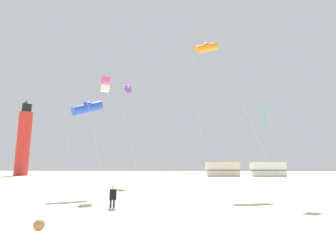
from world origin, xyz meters
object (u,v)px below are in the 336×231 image
(kite_tube_violet, at_px, (128,89))
(rv_van_white, at_px, (268,169))
(kite_tube_blue, at_px, (87,108))
(lighthouse_distant, at_px, (24,139))
(kite_box_rainbow, at_px, (105,84))
(kite_tube_orange, at_px, (207,48))
(kite_flyer_standing, at_px, (113,196))
(rv_van_cream, at_px, (223,169))
(kite_diamond_cyan, at_px, (265,110))

(kite_tube_violet, distance_m, rv_van_white, 34.27)
(kite_tube_blue, xyz_separation_m, lighthouse_distant, (-28.41, 37.52, 1.24))
(kite_box_rainbow, bearing_deg, rv_van_white, 57.54)
(kite_tube_blue, relative_size, kite_tube_violet, 0.61)
(kite_box_rainbow, bearing_deg, kite_tube_orange, 27.10)
(kite_flyer_standing, distance_m, rv_van_cream, 42.64)
(kite_flyer_standing, bearing_deg, kite_tube_orange, -136.50)
(kite_tube_violet, xyz_separation_m, kite_tube_orange, (9.11, -6.75, 2.04))
(kite_tube_orange, bearing_deg, rv_van_cream, 80.86)
(kite_tube_violet, height_order, rv_van_white, kite_tube_violet)
(kite_tube_violet, bearing_deg, rv_van_white, 46.14)
(kite_tube_orange, bearing_deg, kite_diamond_cyan, -70.43)
(kite_box_rainbow, bearing_deg, kite_tube_violet, 93.26)
(rv_van_white, bearing_deg, lighthouse_distant, 179.20)
(kite_diamond_cyan, relative_size, rv_van_cream, 0.90)
(kite_tube_orange, distance_m, kite_diamond_cyan, 11.55)
(kite_tube_orange, bearing_deg, lighthouse_distant, 139.15)
(rv_van_white, bearing_deg, kite_tube_orange, -112.06)
(lighthouse_distant, xyz_separation_m, rv_van_cream, (43.06, -2.60, -6.45))
(kite_tube_blue, xyz_separation_m, kite_diamond_cyan, (12.60, -3.46, -1.11))
(kite_tube_blue, relative_size, kite_box_rainbow, 0.80)
(kite_tube_orange, xyz_separation_m, rv_van_cream, (4.89, 30.41, -11.96))
(kite_flyer_standing, xyz_separation_m, rv_van_white, (19.39, 41.28, 0.78))
(kite_tube_blue, relative_size, lighthouse_distant, 0.43)
(kite_box_rainbow, relative_size, kite_diamond_cyan, 1.55)
(kite_box_rainbow, xyz_separation_m, kite_tube_orange, (8.48, 4.34, 4.85))
(kite_box_rainbow, height_order, lighthouse_distant, lighthouse_distant)
(kite_tube_violet, relative_size, kite_diamond_cyan, 2.04)
(kite_tube_violet, bearing_deg, kite_tube_orange, -36.56)
(kite_tube_violet, xyz_separation_m, lighthouse_distant, (-29.06, 26.26, -3.47))
(kite_diamond_cyan, bearing_deg, kite_tube_orange, 109.57)
(rv_van_cream, relative_size, rv_van_white, 1.01)
(kite_flyer_standing, distance_m, kite_tube_blue, 9.61)
(kite_tube_blue, bearing_deg, rv_van_cream, 67.23)
(kite_tube_blue, distance_m, kite_tube_orange, 12.70)
(kite_tube_blue, bearing_deg, kite_box_rainbow, 7.55)
(kite_tube_violet, bearing_deg, kite_flyer_standing, -79.27)
(kite_diamond_cyan, height_order, lighthouse_distant, lighthouse_distant)
(kite_flyer_standing, distance_m, rv_van_white, 45.62)
(rv_van_cream, bearing_deg, kite_tube_violet, -124.13)
(kite_tube_blue, xyz_separation_m, rv_van_cream, (14.65, 34.92, -5.21))
(kite_diamond_cyan, bearing_deg, kite_flyer_standing, -161.36)
(kite_tube_blue, relative_size, rv_van_cream, 1.11)
(kite_flyer_standing, xyz_separation_m, kite_tube_orange, (5.77, 10.87, 12.74))
(kite_diamond_cyan, bearing_deg, rv_van_cream, 86.93)
(kite_tube_orange, xyz_separation_m, rv_van_white, (13.62, 30.41, -11.96))
(kite_flyer_standing, height_order, rv_van_cream, rv_van_cream)
(kite_tube_violet, relative_size, rv_van_cream, 1.83)
(kite_flyer_standing, bearing_deg, kite_tube_blue, -76.44)
(kite_box_rainbow, bearing_deg, rv_van_cream, 68.96)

